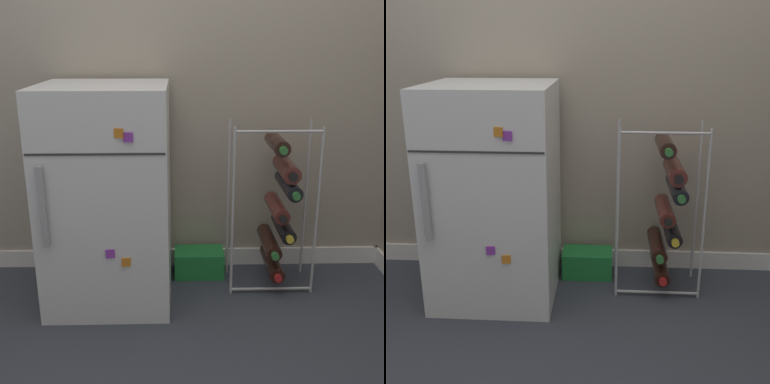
# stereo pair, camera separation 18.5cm
# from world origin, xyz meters

# --- Properties ---
(ground_plane) EXTENTS (14.00, 14.00, 0.00)m
(ground_plane) POSITION_xyz_m (0.00, 0.00, 0.00)
(ground_plane) COLOR #333842
(wall_back) EXTENTS (7.04, 0.07, 2.50)m
(wall_back) POSITION_xyz_m (0.00, 0.61, 1.24)
(wall_back) COLOR #9E9384
(wall_back) RESTS_ON ground_plane
(mini_fridge) EXTENTS (0.53, 0.55, 0.96)m
(mini_fridge) POSITION_xyz_m (-0.33, 0.29, 0.48)
(mini_fridge) COLOR silver
(mini_fridge) RESTS_ON ground_plane
(wine_rack) EXTENTS (0.39, 0.32, 0.78)m
(wine_rack) POSITION_xyz_m (0.44, 0.37, 0.39)
(wine_rack) COLOR #B2B2B7
(wine_rack) RESTS_ON ground_plane
(soda_box) EXTENTS (0.24, 0.15, 0.13)m
(soda_box) POSITION_xyz_m (0.07, 0.47, 0.06)
(soda_box) COLOR #1E7F38
(soda_box) RESTS_ON ground_plane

